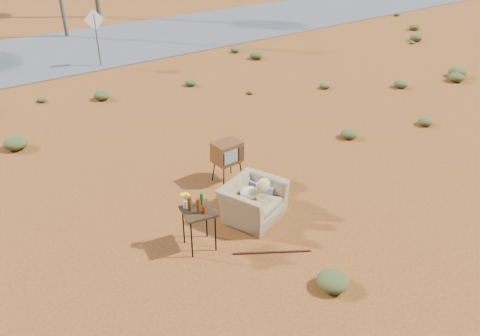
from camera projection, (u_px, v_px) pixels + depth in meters
ground at (261, 229)px, 9.23m from camera, size 140.00×140.00×0.00m
highway at (40, 55)px, 19.74m from camera, size 140.00×7.00×0.04m
armchair at (255, 195)px, 9.42m from camera, size 1.52×1.29×1.03m
tv_unit at (227, 153)px, 10.47m from camera, size 0.63×0.52×0.98m
side_table at (195, 209)px, 8.35m from camera, size 0.67×0.67×1.14m
rusty_bar at (272, 252)px, 8.58m from camera, size 1.23×0.81×0.04m
road_sign at (95, 28)px, 17.68m from camera, size 0.78×0.06×2.19m
scrub_patch at (127, 151)px, 11.83m from camera, size 17.49×8.07×0.33m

